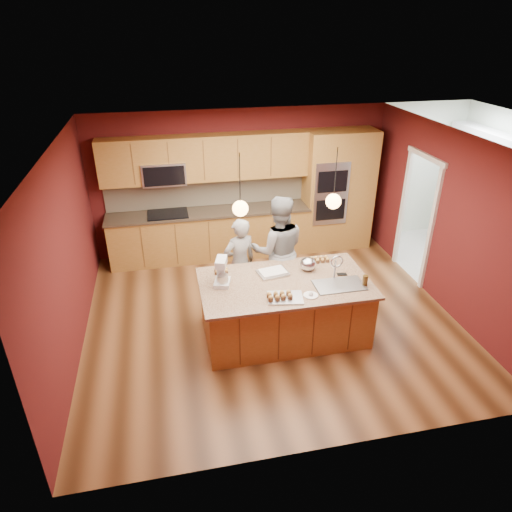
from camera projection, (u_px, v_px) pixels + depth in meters
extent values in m
plane|color=#442612|center=(270.00, 316.00, 7.06)|extent=(5.50, 5.50, 0.00)
plane|color=white|center=(273.00, 141.00, 5.80)|extent=(5.50, 5.50, 0.00)
plane|color=#511415|center=(240.00, 182.00, 8.60)|extent=(5.50, 0.00, 5.50)
plane|color=#511415|center=(334.00, 349.00, 4.26)|extent=(5.50, 0.00, 5.50)
plane|color=#511415|center=(66.00, 256.00, 5.93)|extent=(0.00, 5.00, 5.00)
plane|color=#511415|center=(447.00, 222.00, 6.93)|extent=(0.00, 5.00, 5.00)
cube|color=olive|center=(210.00, 235.00, 8.64)|extent=(3.70, 0.60, 0.90)
cube|color=#31251D|center=(209.00, 212.00, 8.41)|extent=(3.74, 0.64, 0.04)
cube|color=beige|center=(206.00, 191.00, 8.53)|extent=(3.70, 0.03, 0.56)
cube|color=olive|center=(206.00, 158.00, 8.07)|extent=(3.70, 0.36, 0.80)
cube|color=black|center=(168.00, 214.00, 8.25)|extent=(0.72, 0.52, 0.03)
cube|color=#ADAFB5|center=(164.00, 173.00, 8.02)|extent=(0.76, 0.40, 0.40)
cube|color=olive|center=(326.00, 191.00, 8.72)|extent=(0.80, 0.60, 2.30)
cube|color=#ADAFB5|center=(331.00, 194.00, 8.44)|extent=(0.66, 0.04, 1.20)
cube|color=olive|center=(357.00, 189.00, 8.84)|extent=(0.50, 0.60, 2.30)
plane|color=beige|center=(440.00, 258.00, 8.76)|extent=(2.60, 2.60, 0.00)
plane|color=silver|center=(499.00, 188.00, 8.30)|extent=(0.00, 2.70, 2.70)
cube|color=white|center=(497.00, 156.00, 7.98)|extent=(0.35, 2.40, 0.75)
cylinder|color=black|center=(240.00, 181.00, 5.49)|extent=(0.01, 0.01, 0.70)
sphere|color=#FFB059|center=(240.00, 209.00, 5.65)|extent=(0.20, 0.20, 0.20)
cylinder|color=black|center=(336.00, 175.00, 5.71)|extent=(0.01, 0.01, 0.70)
sphere|color=#FFB059|center=(333.00, 201.00, 5.87)|extent=(0.20, 0.20, 0.20)
cube|color=olive|center=(284.00, 309.00, 6.49)|extent=(2.25, 1.22, 0.82)
cube|color=tan|center=(285.00, 283.00, 6.29)|extent=(2.35, 1.32, 0.04)
cube|color=#ADAFB5|center=(339.00, 290.00, 6.25)|extent=(0.67, 0.39, 0.18)
imported|color=black|center=(240.00, 263.00, 7.05)|extent=(0.62, 0.49, 1.47)
imported|color=gray|center=(278.00, 250.00, 7.09)|extent=(0.94, 0.78, 1.78)
cube|color=silver|center=(222.00, 283.00, 6.21)|extent=(0.27, 0.31, 0.06)
cube|color=silver|center=(221.00, 268.00, 6.23)|extent=(0.12, 0.11, 0.27)
cube|color=silver|center=(221.00, 262.00, 6.09)|extent=(0.20, 0.29, 0.10)
cylinder|color=silver|center=(222.00, 280.00, 6.14)|extent=(0.15, 0.15, 0.14)
cube|color=#B9BBC0|center=(273.00, 273.00, 6.48)|extent=(0.46, 0.38, 0.03)
cube|color=silver|center=(273.00, 272.00, 6.47)|extent=(0.40, 0.31, 0.02)
cube|color=#ADAFB5|center=(285.00, 298.00, 5.91)|extent=(0.51, 0.40, 0.02)
ellipsoid|color=silver|center=(308.00, 264.00, 6.55)|extent=(0.24, 0.24, 0.20)
cylinder|color=white|center=(311.00, 295.00, 5.97)|extent=(0.19, 0.19, 0.01)
cylinder|color=#36250D|center=(365.00, 280.00, 6.18)|extent=(0.07, 0.07, 0.15)
cube|color=black|center=(342.00, 274.00, 6.47)|extent=(0.14, 0.09, 0.01)
cube|color=silver|center=(481.00, 239.00, 8.36)|extent=(0.80, 0.81, 1.00)
cube|color=silver|center=(462.00, 223.00, 8.91)|extent=(0.85, 0.86, 1.07)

